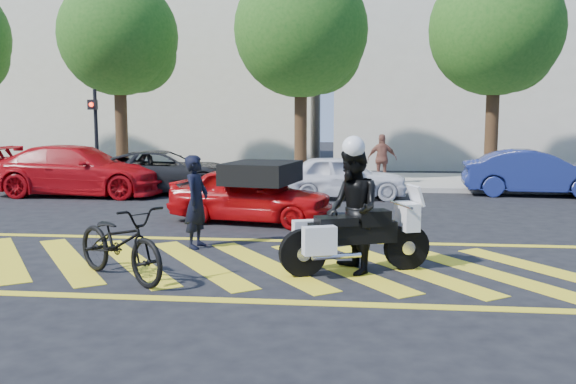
# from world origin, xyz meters

# --- Properties ---
(ground) EXTENTS (90.00, 90.00, 0.00)m
(ground) POSITION_xyz_m (0.00, 0.00, 0.00)
(ground) COLOR black
(ground) RESTS_ON ground
(sidewalk) EXTENTS (60.00, 5.00, 0.15)m
(sidewalk) POSITION_xyz_m (0.00, 12.00, 0.07)
(sidewalk) COLOR #9E998E
(sidewalk) RESTS_ON ground
(crosswalk) EXTENTS (12.33, 4.00, 0.01)m
(crosswalk) POSITION_xyz_m (-0.04, 0.00, 0.00)
(crosswalk) COLOR yellow
(crosswalk) RESTS_ON ground
(building_left) EXTENTS (16.00, 8.00, 10.00)m
(building_left) POSITION_xyz_m (-8.00, 21.00, 5.00)
(building_left) COLOR beige
(building_left) RESTS_ON ground
(building_right) EXTENTS (16.00, 8.00, 11.00)m
(building_right) POSITION_xyz_m (9.00, 21.00, 5.50)
(building_right) COLOR beige
(building_right) RESTS_ON ground
(tree_left) EXTENTS (4.20, 4.20, 7.26)m
(tree_left) POSITION_xyz_m (-6.37, 12.06, 4.99)
(tree_left) COLOR black
(tree_left) RESTS_ON ground
(tree_center) EXTENTS (4.60, 4.60, 7.56)m
(tree_center) POSITION_xyz_m (0.13, 12.06, 5.10)
(tree_center) COLOR black
(tree_center) RESTS_ON ground
(tree_right) EXTENTS (4.40, 4.40, 7.41)m
(tree_right) POSITION_xyz_m (6.63, 12.06, 5.05)
(tree_right) COLOR black
(tree_right) RESTS_ON ground
(signal_pole) EXTENTS (0.28, 0.43, 3.20)m
(signal_pole) POSITION_xyz_m (-6.50, 9.74, 1.92)
(signal_pole) COLOR black
(signal_pole) RESTS_ON ground
(officer_bike) EXTENTS (0.48, 0.66, 1.66)m
(officer_bike) POSITION_xyz_m (-0.94, 1.17, 0.83)
(officer_bike) COLOR black
(officer_bike) RESTS_ON ground
(bicycle) EXTENTS (2.10, 1.83, 1.09)m
(bicycle) POSITION_xyz_m (-1.50, -1.04, 0.55)
(bicycle) COLOR black
(bicycle) RESTS_ON ground
(police_motorcycle) EXTENTS (2.26, 1.20, 1.04)m
(police_motorcycle) POSITION_xyz_m (1.85, -0.33, 0.57)
(police_motorcycle) COLOR black
(police_motorcycle) RESTS_ON ground
(officer_moto) EXTENTS (1.00, 1.12, 1.90)m
(officer_moto) POSITION_xyz_m (1.84, -0.32, 0.95)
(officer_moto) COLOR black
(officer_moto) RESTS_ON ground
(red_convertible) EXTENTS (3.84, 2.16, 1.23)m
(red_convertible) POSITION_xyz_m (-0.41, 3.85, 0.62)
(red_convertible) COLOR #B5080B
(red_convertible) RESTS_ON ground
(parked_left) EXTENTS (5.13, 2.10, 1.49)m
(parked_left) POSITION_xyz_m (-6.20, 7.80, 0.74)
(parked_left) COLOR #B40B11
(parked_left) RESTS_ON ground
(parked_mid_left) EXTENTS (4.88, 2.64, 1.30)m
(parked_mid_left) POSITION_xyz_m (-3.89, 8.66, 0.65)
(parked_mid_left) COLOR black
(parked_mid_left) RESTS_ON ground
(parked_mid_right) EXTENTS (3.83, 1.92, 1.25)m
(parked_mid_right) POSITION_xyz_m (1.53, 7.95, 0.63)
(parked_mid_right) COLOR white
(parked_mid_right) RESTS_ON ground
(parked_right) EXTENTS (4.21, 1.80, 1.35)m
(parked_right) POSITION_xyz_m (7.19, 9.20, 0.68)
(parked_right) COLOR navy
(parked_right) RESTS_ON ground
(pedestrian_right) EXTENTS (0.95, 0.42, 1.61)m
(pedestrian_right) POSITION_xyz_m (2.78, 10.65, 0.96)
(pedestrian_right) COLOR brown
(pedestrian_right) RESTS_ON sidewalk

